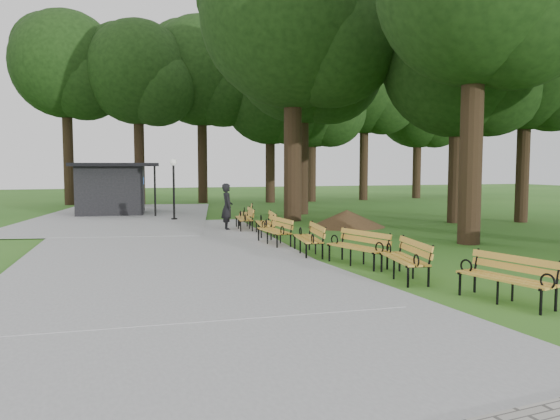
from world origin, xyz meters
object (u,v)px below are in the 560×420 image
object	(u,v)px
bench_6	(244,219)
lawn_tree_1	(458,62)
bench_4	(274,231)
lawn_tree_2	(293,15)
dirt_mound	(347,218)
kiosk	(111,189)
bench_1	(404,259)
lawn_tree_5	(526,66)
person	(227,207)
bench_3	(308,239)
bench_5	(265,224)
bench_2	(357,248)
bench_7	(245,214)
lamp_post	(174,175)
lawn_tree_4	(301,54)
bench_0	(506,279)

from	to	relation	value
bench_6	lawn_tree_1	bearing A→B (deg)	96.25
bench_4	lawn_tree_2	bearing A→B (deg)	152.24
dirt_mound	kiosk	bearing A→B (deg)	136.57
bench_1	lawn_tree_2	bearing A→B (deg)	-178.59
lawn_tree_5	kiosk	bearing A→B (deg)	152.28
person	bench_4	world-z (taller)	person
dirt_mound	bench_3	world-z (taller)	bench_3
lawn_tree_1	bench_1	bearing A→B (deg)	-129.50
bench_5	bench_6	xyz separation A→B (m)	(-0.30, 2.01, 0.00)
kiosk	bench_2	distance (m)	17.68
bench_4	lawn_tree_1	bearing A→B (deg)	108.55
bench_7	lawn_tree_1	xyz separation A→B (m)	(8.97, -1.86, 6.48)
bench_3	bench_1	bearing A→B (deg)	21.36
lamp_post	lawn_tree_5	bearing A→B (deg)	-19.66
bench_1	lawn_tree_1	bearing A→B (deg)	149.16
person	bench_5	world-z (taller)	person
bench_1	lawn_tree_4	xyz separation A→B (m)	(3.13, 15.95, 7.73)
dirt_mound	lawn_tree_2	world-z (taller)	lawn_tree_2
lawn_tree_1	lawn_tree_2	world-z (taller)	lawn_tree_2
lamp_post	lawn_tree_5	size ratio (longest dim) A/B	0.29
kiosk	bench_1	world-z (taller)	kiosk
person	bench_0	distance (m)	12.68
bench_1	lawn_tree_1	size ratio (longest dim) A/B	0.19
person	lawn_tree_1	bearing A→B (deg)	-89.85
bench_7	bench_5	bearing A→B (deg)	11.43
person	bench_7	world-z (taller)	person
lawn_tree_2	lawn_tree_4	bearing A→B (deg)	64.69
kiosk	lawn_tree_1	world-z (taller)	lawn_tree_1
bench_1	bench_7	size ratio (longest dim) A/B	1.00
bench_0	bench_1	size ratio (longest dim) A/B	1.00
bench_2	bench_7	xyz separation A→B (m)	(-0.55, 9.95, 0.00)
person	bench_3	world-z (taller)	person
person	bench_0	size ratio (longest dim) A/B	0.96
person	bench_3	size ratio (longest dim) A/B	0.96
lawn_tree_2	bench_6	bearing A→B (deg)	-136.05
lawn_tree_4	lamp_post	bearing A→B (deg)	-167.58
lawn_tree_5	bench_5	bearing A→B (deg)	-173.82
person	bench_6	size ratio (longest dim) A/B	0.96
bench_5	bench_7	distance (m)	3.83
bench_0	lawn_tree_5	world-z (taller)	lawn_tree_5
lawn_tree_1	lawn_tree_2	size ratio (longest dim) A/B	0.76
dirt_mound	lawn_tree_2	distance (m)	9.41
lamp_post	bench_2	size ratio (longest dim) A/B	1.48
bench_7	lawn_tree_2	bearing A→B (deg)	126.33
bench_0	bench_6	size ratio (longest dim) A/B	1.00
person	bench_2	world-z (taller)	person
bench_1	bench_6	world-z (taller)	same
bench_0	bench_4	xyz separation A→B (m)	(-2.00, 8.12, 0.00)
person	bench_1	bearing A→B (deg)	-168.17
bench_1	bench_5	size ratio (longest dim) A/B	1.00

